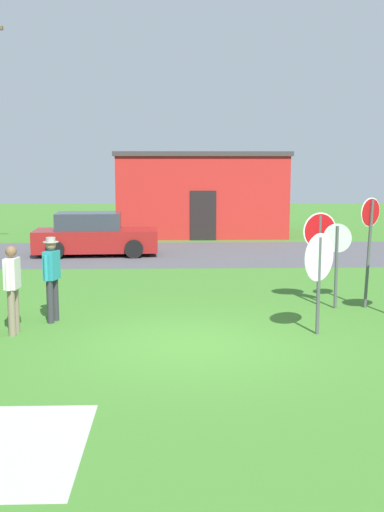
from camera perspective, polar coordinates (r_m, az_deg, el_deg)
The scene contains 10 objects.
ground_plane at distance 11.07m, azimuth -0.16°, elevation -8.20°, with size 80.00×80.00×0.00m, color #3D7528.
street_asphalt at distance 22.14m, azimuth -0.98°, elevation 0.23°, with size 60.00×6.40×0.01m, color #4C4C51.
building_background at distance 28.50m, azimuth 0.79°, elevation 5.85°, with size 7.57×5.43×3.73m.
parked_car_on_street at distance 22.00m, azimuth -9.06°, elevation 1.88°, with size 4.39×2.20×1.51m.
stop_sign_rear_right at distance 13.91m, azimuth 13.31°, elevation 0.38°, with size 0.54×0.37×1.90m.
stop_sign_leaning_left at distance 14.19m, azimuth 11.76°, elevation 1.30°, with size 0.80×0.22×2.11m.
stop_sign_tallest at distance 14.07m, azimuth 16.17°, elevation 1.88°, with size 0.55×0.40×2.47m.
stop_sign_center_cluster at distance 11.68m, azimuth 11.71°, elevation -0.93°, with size 0.68×0.61×1.92m.
person_in_blue at distance 12.72m, azimuth -12.90°, elevation -1.67°, with size 0.32×0.55×1.74m.
person_in_dark_shirt at distance 11.97m, azimuth -16.34°, elevation -2.59°, with size 0.25×0.57×1.69m.
Camera 1 is at (-0.30, -10.60, 3.18)m, focal length 43.06 mm.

